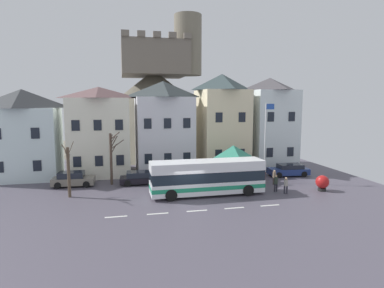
{
  "coord_description": "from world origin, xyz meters",
  "views": [
    {
      "loc": [
        -5.51,
        -25.82,
        8.22
      ],
      "look_at": [
        1.16,
        4.31,
        4.2
      ],
      "focal_mm": 30.35,
      "sensor_mm": 36.0,
      "label": 1
    }
  ],
  "objects_px": {
    "townhouse_04": "(269,123)",
    "public_bench": "(232,173)",
    "pedestrian_00": "(276,182)",
    "pedestrian_02": "(286,184)",
    "parked_car_00": "(243,172)",
    "townhouse_00": "(24,134)",
    "townhouse_02": "(163,127)",
    "townhouse_03": "(222,122)",
    "bare_tree_01": "(112,157)",
    "townhouse_01": "(100,131)",
    "bus_shelter": "(233,153)",
    "parked_car_02": "(73,179)",
    "parked_car_01": "(142,178)",
    "harbour_buoy": "(322,182)",
    "parked_car_03": "(289,170)",
    "flagpole": "(266,137)",
    "hilltop_castle": "(155,106)",
    "bare_tree_00": "(68,170)",
    "pedestrian_01": "(274,176)",
    "transit_bus": "(207,178)"
  },
  "relations": [
    {
      "from": "townhouse_04",
      "to": "public_bench",
      "type": "height_order",
      "value": "townhouse_04"
    },
    {
      "from": "pedestrian_00",
      "to": "pedestrian_02",
      "type": "relative_size",
      "value": 1.04
    },
    {
      "from": "parked_car_00",
      "to": "pedestrian_00",
      "type": "distance_m",
      "value": 5.47
    },
    {
      "from": "townhouse_00",
      "to": "public_bench",
      "type": "distance_m",
      "value": 22.71
    },
    {
      "from": "townhouse_02",
      "to": "townhouse_03",
      "type": "distance_m",
      "value": 7.19
    },
    {
      "from": "parked_car_00",
      "to": "bare_tree_01",
      "type": "xyz_separation_m",
      "value": [
        -13.68,
        0.66,
        2.1
      ]
    },
    {
      "from": "townhouse_01",
      "to": "townhouse_02",
      "type": "distance_m",
      "value": 7.3
    },
    {
      "from": "townhouse_04",
      "to": "bus_shelter",
      "type": "xyz_separation_m",
      "value": [
        -7.27,
        -7.21,
        -2.49
      ]
    },
    {
      "from": "townhouse_02",
      "to": "parked_car_02",
      "type": "height_order",
      "value": "townhouse_02"
    },
    {
      "from": "townhouse_00",
      "to": "pedestrian_00",
      "type": "height_order",
      "value": "townhouse_00"
    },
    {
      "from": "parked_car_01",
      "to": "parked_car_00",
      "type": "bearing_deg",
      "value": 1.94
    },
    {
      "from": "townhouse_02",
      "to": "pedestrian_02",
      "type": "bearing_deg",
      "value": -52.7
    },
    {
      "from": "parked_car_00",
      "to": "harbour_buoy",
      "type": "height_order",
      "value": "harbour_buoy"
    },
    {
      "from": "pedestrian_00",
      "to": "harbour_buoy",
      "type": "height_order",
      "value": "pedestrian_00"
    },
    {
      "from": "townhouse_01",
      "to": "townhouse_03",
      "type": "distance_m",
      "value": 14.49
    },
    {
      "from": "townhouse_00",
      "to": "parked_car_03",
      "type": "xyz_separation_m",
      "value": [
        28.33,
        -4.98,
        -4.12
      ]
    },
    {
      "from": "townhouse_03",
      "to": "parked_car_03",
      "type": "relative_size",
      "value": 2.56
    },
    {
      "from": "parked_car_01",
      "to": "flagpole",
      "type": "height_order",
      "value": "flagpole"
    },
    {
      "from": "townhouse_04",
      "to": "pedestrian_00",
      "type": "xyz_separation_m",
      "value": [
        -4.6,
        -11.35,
        -4.71
      ]
    },
    {
      "from": "hilltop_castle",
      "to": "bus_shelter",
      "type": "relative_size",
      "value": 9.18
    },
    {
      "from": "townhouse_02",
      "to": "bare_tree_00",
      "type": "xyz_separation_m",
      "value": [
        -9.46,
        -9.17,
        -2.95
      ]
    },
    {
      "from": "public_bench",
      "to": "pedestrian_01",
      "type": "bearing_deg",
      "value": -52.45
    },
    {
      "from": "townhouse_04",
      "to": "townhouse_01",
      "type": "bearing_deg",
      "value": 179.6
    },
    {
      "from": "parked_car_01",
      "to": "public_bench",
      "type": "distance_m",
      "value": 9.92
    },
    {
      "from": "parked_car_03",
      "to": "pedestrian_00",
      "type": "height_order",
      "value": "pedestrian_00"
    },
    {
      "from": "public_bench",
      "to": "bare_tree_00",
      "type": "relative_size",
      "value": 0.35
    },
    {
      "from": "bus_shelter",
      "to": "pedestrian_00",
      "type": "relative_size",
      "value": 2.44
    },
    {
      "from": "pedestrian_01",
      "to": "pedestrian_02",
      "type": "relative_size",
      "value": 0.96
    },
    {
      "from": "parked_car_02",
      "to": "harbour_buoy",
      "type": "distance_m",
      "value": 23.85
    },
    {
      "from": "townhouse_03",
      "to": "transit_bus",
      "type": "xyz_separation_m",
      "value": [
        -4.78,
        -11.01,
        -4.23
      ]
    },
    {
      "from": "townhouse_03",
      "to": "bus_shelter",
      "type": "xyz_separation_m",
      "value": [
        -1.04,
        -7.3,
        -2.67
      ]
    },
    {
      "from": "townhouse_01",
      "to": "parked_car_02",
      "type": "bearing_deg",
      "value": -114.27
    },
    {
      "from": "parked_car_03",
      "to": "townhouse_00",
      "type": "bearing_deg",
      "value": -5.66
    },
    {
      "from": "pedestrian_01",
      "to": "flagpole",
      "type": "distance_m",
      "value": 4.02
    },
    {
      "from": "townhouse_03",
      "to": "public_bench",
      "type": "bearing_deg",
      "value": -93.82
    },
    {
      "from": "townhouse_03",
      "to": "harbour_buoy",
      "type": "relative_size",
      "value": 7.87
    },
    {
      "from": "parked_car_02",
      "to": "pedestrian_02",
      "type": "height_order",
      "value": "pedestrian_02"
    },
    {
      "from": "pedestrian_02",
      "to": "flagpole",
      "type": "xyz_separation_m",
      "value": [
        0.02,
        4.46,
        3.75
      ]
    },
    {
      "from": "transit_bus",
      "to": "bare_tree_01",
      "type": "height_order",
      "value": "bare_tree_01"
    },
    {
      "from": "parked_car_02",
      "to": "bare_tree_01",
      "type": "distance_m",
      "value": 4.31
    },
    {
      "from": "parked_car_01",
      "to": "bare_tree_01",
      "type": "bearing_deg",
      "value": 174.8
    },
    {
      "from": "townhouse_02",
      "to": "townhouse_01",
      "type": "bearing_deg",
      "value": 179.9
    },
    {
      "from": "townhouse_02",
      "to": "public_bench",
      "type": "distance_m",
      "value": 9.77
    },
    {
      "from": "parked_car_01",
      "to": "parked_car_02",
      "type": "bearing_deg",
      "value": 178.12
    },
    {
      "from": "pedestrian_01",
      "to": "bare_tree_00",
      "type": "bearing_deg",
      "value": -179.5
    },
    {
      "from": "townhouse_02",
      "to": "parked_car_02",
      "type": "relative_size",
      "value": 2.62
    },
    {
      "from": "townhouse_01",
      "to": "parked_car_00",
      "type": "height_order",
      "value": "townhouse_01"
    },
    {
      "from": "transit_bus",
      "to": "parked_car_01",
      "type": "relative_size",
      "value": 2.24
    },
    {
      "from": "townhouse_01",
      "to": "transit_bus",
      "type": "distance_m",
      "value": 15.09
    },
    {
      "from": "townhouse_01",
      "to": "bare_tree_01",
      "type": "relative_size",
      "value": 1.88
    }
  ]
}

